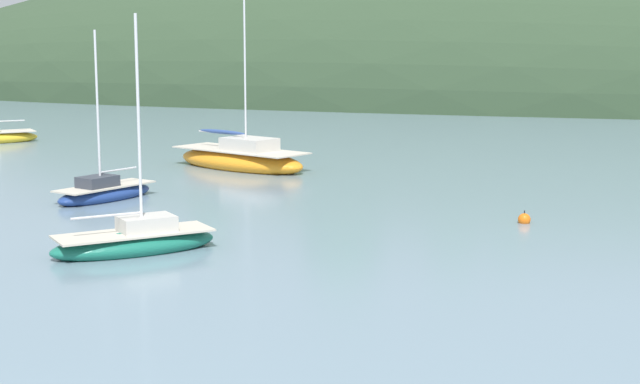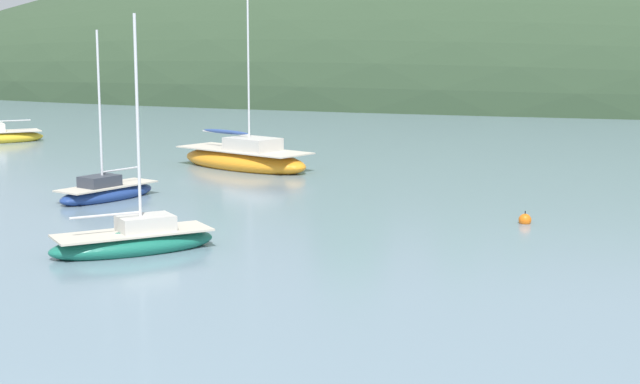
{
  "view_description": "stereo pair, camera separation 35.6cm",
  "coord_description": "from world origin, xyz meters",
  "views": [
    {
      "loc": [
        9.33,
        -10.33,
        6.38
      ],
      "look_at": [
        0.0,
        20.0,
        1.2
      ],
      "focal_mm": 53.76,
      "sensor_mm": 36.0,
      "label": 1
    },
    {
      "loc": [
        9.67,
        -10.22,
        6.38
      ],
      "look_at": [
        0.0,
        20.0,
        1.2
      ],
      "focal_mm": 53.76,
      "sensor_mm": 36.0,
      "label": 2
    }
  ],
  "objects": [
    {
      "name": "far_shoreline_hill",
      "position": [
        -0.08,
        85.18,
        0.09
      ],
      "size": [
        150.0,
        36.0,
        33.32
      ],
      "color": "#2D422B",
      "rests_on": "ground"
    },
    {
      "name": "sailboat_cream_ketch",
      "position": [
        -4.14,
        14.74,
        0.33
      ],
      "size": [
        4.72,
        4.83,
        7.21
      ],
      "color": "#196B56",
      "rests_on": "ground"
    },
    {
      "name": "sailboat_yellow_far",
      "position": [
        -7.94,
        32.73,
        0.46
      ],
      "size": [
        8.18,
        5.42,
        11.23
      ],
      "color": "orange",
      "rests_on": "ground"
    },
    {
      "name": "sailboat_teal_outer",
      "position": [
        -9.73,
        22.72,
        0.31
      ],
      "size": [
        2.91,
        4.8,
        6.78
      ],
      "color": "navy",
      "rests_on": "ground"
    },
    {
      "name": "mooring_buoy_channel",
      "position": [
        6.54,
        22.74,
        0.12
      ],
      "size": [
        0.44,
        0.44,
        0.54
      ],
      "color": "orange",
      "rests_on": "ground"
    }
  ]
}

